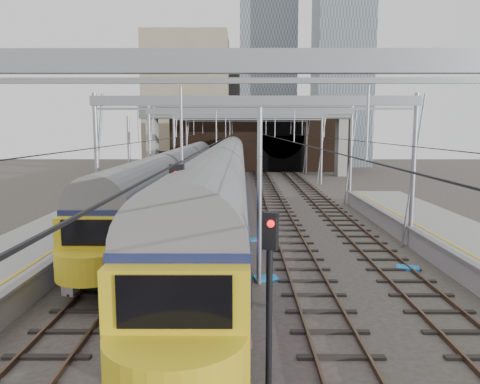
{
  "coord_description": "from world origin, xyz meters",
  "views": [
    {
      "loc": [
        -0.7,
        -16.15,
        6.18
      ],
      "look_at": [
        -0.8,
        11.82,
        2.4
      ],
      "focal_mm": 35.0,
      "sensor_mm": 36.0,
      "label": 1
    }
  ],
  "objects_px": {
    "train_second": "(178,175)",
    "signal_near_left": "(179,237)",
    "train_main": "(228,167)",
    "signal_near_centre": "(270,283)",
    "relay_cabinet": "(70,281)"
  },
  "relations": [
    {
      "from": "signal_near_left",
      "to": "relay_cabinet",
      "type": "relative_size",
      "value": 5.1
    },
    {
      "from": "train_second",
      "to": "signal_near_centre",
      "type": "xyz_separation_m",
      "value": [
        5.91,
        -28.73,
        0.46
      ]
    },
    {
      "from": "train_main",
      "to": "signal_near_centre",
      "type": "height_order",
      "value": "train_main"
    },
    {
      "from": "train_second",
      "to": "signal_near_left",
      "type": "relative_size",
      "value": 8.62
    },
    {
      "from": "train_second",
      "to": "relay_cabinet",
      "type": "distance_m",
      "value": 21.82
    },
    {
      "from": "relay_cabinet",
      "to": "signal_near_left",
      "type": "bearing_deg",
      "value": -27.04
    },
    {
      "from": "signal_near_left",
      "to": "relay_cabinet",
      "type": "bearing_deg",
      "value": 144.76
    },
    {
      "from": "train_main",
      "to": "signal_near_centre",
      "type": "relative_size",
      "value": 15.84
    },
    {
      "from": "train_second",
      "to": "signal_near_left",
      "type": "height_order",
      "value": "signal_near_left"
    },
    {
      "from": "train_main",
      "to": "train_second",
      "type": "distance_m",
      "value": 6.57
    },
    {
      "from": "train_main",
      "to": "train_second",
      "type": "bearing_deg",
      "value": -127.55
    },
    {
      "from": "signal_near_centre",
      "to": "signal_near_left",
      "type": "bearing_deg",
      "value": 157.57
    },
    {
      "from": "train_second",
      "to": "signal_near_centre",
      "type": "relative_size",
      "value": 10.24
    },
    {
      "from": "signal_near_left",
      "to": "train_main",
      "type": "bearing_deg",
      "value": 97.95
    },
    {
      "from": "signal_near_left",
      "to": "signal_near_centre",
      "type": "xyz_separation_m",
      "value": [
        2.31,
        -2.47,
        -0.45
      ]
    }
  ]
}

